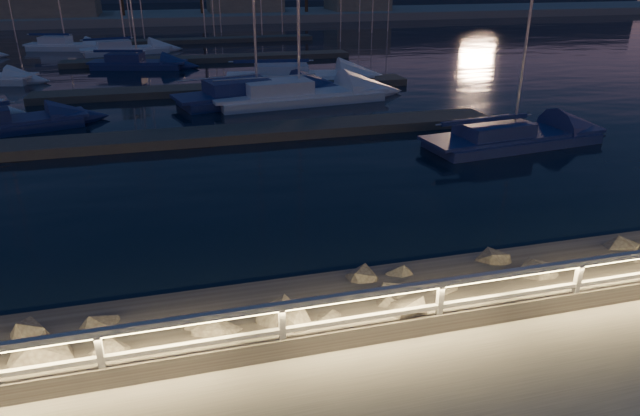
# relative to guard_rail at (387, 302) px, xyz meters

# --- Properties ---
(ground) EXTENTS (400.00, 400.00, 0.00)m
(ground) POSITION_rel_guard_rail_xyz_m (0.07, 0.00, -0.77)
(ground) COLOR #A7A097
(ground) RESTS_ON ground
(harbor_water) EXTENTS (400.00, 440.00, 0.60)m
(harbor_water) POSITION_rel_guard_rail_xyz_m (0.07, 31.22, -1.74)
(harbor_water) COLOR black
(harbor_water) RESTS_ON ground
(guard_rail) EXTENTS (44.11, 0.12, 1.06)m
(guard_rail) POSITION_rel_guard_rail_xyz_m (0.00, 0.00, 0.00)
(guard_rail) COLOR silver
(guard_rail) RESTS_ON ground
(riprap) EXTENTS (31.42, 2.88, 1.42)m
(riprap) POSITION_rel_guard_rail_xyz_m (3.37, 1.45, -0.98)
(riprap) COLOR slate
(riprap) RESTS_ON ground
(floating_docks) EXTENTS (22.00, 36.00, 0.40)m
(floating_docks) POSITION_rel_guard_rail_xyz_m (0.07, 32.50, -1.17)
(floating_docks) COLOR #625A51
(floating_docks) RESTS_ON ground
(far_shore) EXTENTS (160.00, 14.00, 5.20)m
(far_shore) POSITION_rel_guard_rail_xyz_m (-0.06, 74.05, -0.48)
(far_shore) COLOR #A7A097
(far_shore) RESTS_ON ground
(sailboat_d) EXTENTS (8.17, 3.26, 13.45)m
(sailboat_d) POSITION_rel_guard_rail_xyz_m (10.11, 11.98, -0.97)
(sailboat_d) COLOR navy
(sailboat_d) RESTS_ON ground
(sailboat_g) EXTENTS (9.43, 4.78, 15.43)m
(sailboat_g) POSITION_rel_guard_rail_xyz_m (1.09, 23.03, -0.91)
(sailboat_g) COLOR navy
(sailboat_g) RESTS_ON ground
(sailboat_h) EXTENTS (10.01, 3.99, 16.48)m
(sailboat_h) POSITION_rel_guard_rail_xyz_m (3.25, 22.22, -0.91)
(sailboat_h) COLOR white
(sailboat_h) RESTS_ON ground
(sailboat_j) EXTENTS (7.13, 3.72, 11.70)m
(sailboat_j) POSITION_rel_guard_rail_xyz_m (-5.52, 36.07, -0.97)
(sailboat_j) COLOR navy
(sailboat_j) RESTS_ON ground
(sailboat_l) EXTENTS (9.50, 4.06, 15.56)m
(sailboat_l) POSITION_rel_guard_rail_xyz_m (4.54, 27.66, -0.93)
(sailboat_l) COLOR white
(sailboat_l) RESTS_ON ground
(sailboat_m) EXTENTS (7.13, 3.84, 11.78)m
(sailboat_m) POSITION_rel_guard_rail_xyz_m (-11.91, 47.83, -0.94)
(sailboat_m) COLOR white
(sailboat_m) RESTS_ON ground
(sailboat_n) EXTENTS (7.60, 3.54, 12.51)m
(sailboat_n) POSITION_rel_guard_rail_xyz_m (-6.69, 43.91, -0.95)
(sailboat_n) COLOR white
(sailboat_n) RESTS_ON ground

